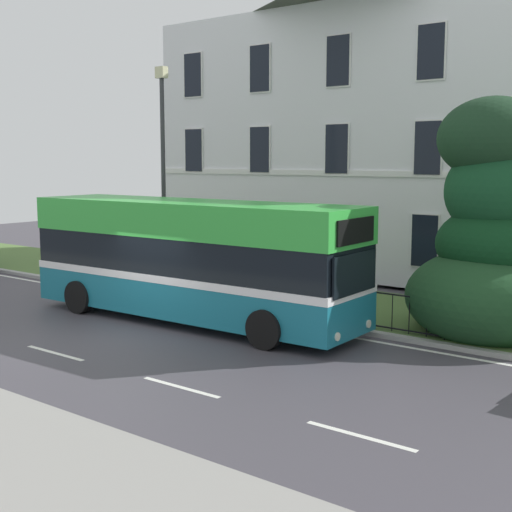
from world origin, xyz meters
The scene contains 7 objects.
ground_plane centered at (0.00, 0.92, -0.02)m, with size 60.00×56.00×0.18m.
georgian_townhouse centered at (0.33, 15.02, 6.18)m, with size 17.41×10.03×12.05m.
iron_verge_railing centered at (0.33, 4.40, 0.62)m, with size 13.06×0.04×0.97m.
evergreen_tree centered at (7.41, 6.11, 2.39)m, with size 4.31×4.31×6.28m.
single_decker_bus centered at (0.31, 2.50, 1.74)m, with size 10.16×2.81×3.32m.
street_lamp_post centered at (-3.02, 4.83, 4.24)m, with size 0.36×0.24×7.24m.
litter_bin centered at (0.07, 5.22, 0.70)m, with size 0.51×0.51×1.15m.
Camera 1 is at (13.25, -11.39, 4.45)m, focal length 49.02 mm.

